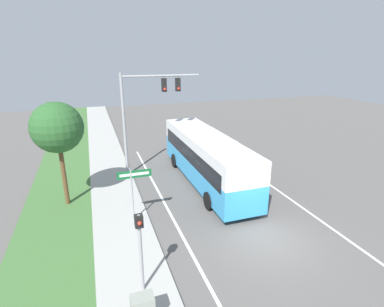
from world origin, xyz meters
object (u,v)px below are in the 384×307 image
Objects in this scene: pedestrian_signal at (140,242)px; street_sign at (133,185)px; bus at (206,156)px; signal_gantry at (146,104)px.

street_sign is at bearing 84.26° from pedestrian_signal.
bus is at bearing 55.71° from pedestrian_signal.
bus is 3.52× the size of pedestrian_signal.
pedestrian_signal reaches higher than street_sign.
bus is 6.26m from street_sign.
street_sign is at bearing -106.79° from signal_gantry.
signal_gantry is at bearing 137.18° from bus.
street_sign is (-5.21, -3.46, 0.18)m from bus.
signal_gantry reaches higher than bus.
bus is 1.58× the size of signal_gantry.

